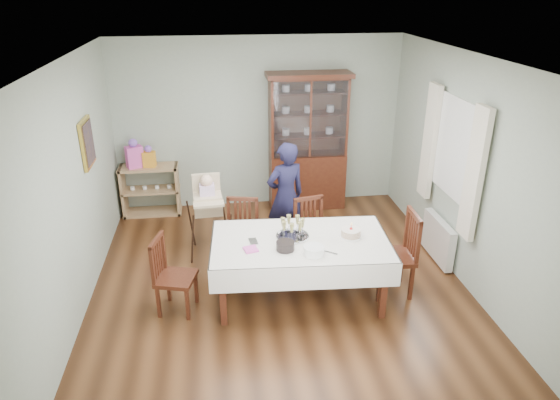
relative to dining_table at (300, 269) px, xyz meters
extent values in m
plane|color=#593319|center=(-0.20, 0.32, -0.38)|extent=(5.00, 5.00, 0.00)
plane|color=#9EAA99|center=(-0.20, 2.82, 0.97)|extent=(4.50, 0.00, 4.50)
plane|color=#9EAA99|center=(-2.45, 0.32, 0.97)|extent=(0.00, 5.00, 5.00)
plane|color=#9EAA99|center=(2.05, 0.32, 0.97)|extent=(0.00, 5.00, 5.00)
plane|color=white|center=(-0.20, 0.32, 2.32)|extent=(5.00, 5.00, 0.00)
cube|color=#472211|center=(0.00, 0.00, 0.34)|extent=(1.96, 1.17, 0.06)
cube|color=silver|center=(0.00, 0.00, 0.37)|extent=(2.07, 1.27, 0.01)
cube|color=#472211|center=(0.55, 2.58, 0.07)|extent=(1.20, 0.45, 0.90)
cube|color=white|center=(0.55, 2.39, 1.12)|extent=(1.12, 0.01, 1.16)
cube|color=#472211|center=(0.55, 2.58, 1.76)|extent=(1.30, 0.48, 0.07)
cube|color=tan|center=(-1.95, 2.60, -0.36)|extent=(0.90, 0.38, 0.04)
cube|color=tan|center=(-1.95, 2.60, 0.02)|extent=(0.90, 0.38, 0.03)
cube|color=tan|center=(-1.95, 2.60, 0.40)|extent=(0.90, 0.38, 0.04)
cube|color=tan|center=(-2.37, 2.60, 0.02)|extent=(0.04, 0.38, 0.80)
cube|color=tan|center=(-1.53, 2.60, 0.02)|extent=(0.04, 0.38, 0.80)
cube|color=gold|center=(-2.42, 1.12, 1.27)|extent=(0.04, 0.48, 0.58)
cube|color=white|center=(2.02, 0.62, 1.17)|extent=(0.04, 1.02, 1.22)
cube|color=silver|center=(1.96, 0.00, 1.07)|extent=(0.07, 0.30, 1.55)
cube|color=silver|center=(1.96, 1.24, 1.07)|extent=(0.07, 0.30, 1.55)
cube|color=white|center=(1.96, 0.62, -0.08)|extent=(0.10, 0.80, 0.55)
cube|color=#472211|center=(-0.64, 0.69, 0.05)|extent=(0.51, 0.51, 0.05)
cube|color=#472211|center=(-0.59, 0.87, 0.31)|extent=(0.40, 0.13, 0.50)
cube|color=#472211|center=(0.28, 0.62, 0.04)|extent=(0.49, 0.49, 0.05)
cube|color=#472211|center=(0.24, 0.81, 0.30)|extent=(0.40, 0.12, 0.49)
cube|color=#472211|center=(-1.40, -0.06, 0.03)|extent=(0.50, 0.50, 0.05)
cube|color=#472211|center=(-1.58, -0.01, 0.28)|extent=(0.14, 0.38, 0.48)
cube|color=#472211|center=(1.10, -0.02, 0.09)|extent=(0.48, 0.48, 0.05)
cube|color=#472211|center=(1.31, -0.03, 0.37)|extent=(0.06, 0.44, 0.54)
imported|color=black|center=(0.01, 1.26, 0.37)|extent=(0.64, 0.52, 1.51)
cube|color=#C5AE89|center=(-1.03, 1.25, 0.33)|extent=(0.39, 0.35, 0.26)
cube|color=#C5AE89|center=(-1.03, 1.25, 0.55)|extent=(0.37, 0.09, 0.30)
cube|color=#C5AE89|center=(-1.03, 1.25, 0.42)|extent=(0.40, 0.20, 0.03)
cube|color=silver|center=(-1.03, 1.25, 0.51)|extent=(0.21, 0.17, 0.20)
sphere|color=beige|center=(-1.03, 1.25, 0.66)|extent=(0.16, 0.16, 0.16)
cylinder|color=silver|center=(-0.08, 0.09, 0.38)|extent=(0.37, 0.37, 0.01)
torus|color=silver|center=(-0.08, 0.09, 0.39)|extent=(0.38, 0.38, 0.01)
cylinder|color=white|center=(0.58, 0.01, 0.38)|extent=(0.26, 0.26, 0.01)
cylinder|color=brown|center=(0.58, 0.01, 0.43)|extent=(0.22, 0.22, 0.08)
cylinder|color=silver|center=(0.58, 0.01, 0.47)|extent=(0.22, 0.22, 0.01)
cylinder|color=#F24C4C|center=(0.58, 0.01, 0.51)|extent=(0.01, 0.01, 0.06)
sphere|color=yellow|center=(0.58, 0.01, 0.54)|extent=(0.02, 0.02, 0.02)
cylinder|color=black|center=(-0.20, -0.19, 0.42)|extent=(0.27, 0.27, 0.10)
cylinder|color=white|center=(0.09, -0.33, 0.42)|extent=(0.25, 0.25, 0.10)
cube|color=#E052B2|center=(-0.57, -0.15, 0.39)|extent=(0.17, 0.17, 0.02)
cube|color=silver|center=(0.24, -0.30, 0.38)|extent=(0.21, 0.16, 0.01)
cube|color=#E052B2|center=(-2.13, 2.58, 0.58)|extent=(0.29, 0.24, 0.33)
sphere|color=#E533B2|center=(-2.13, 2.58, 0.80)|extent=(0.13, 0.13, 0.13)
cube|color=orange|center=(-1.92, 2.58, 0.53)|extent=(0.20, 0.15, 0.24)
sphere|color=#E533B2|center=(-1.92, 2.58, 0.70)|extent=(0.11, 0.11, 0.11)
camera|label=1|loc=(-0.88, -4.87, 3.06)|focal=32.00mm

